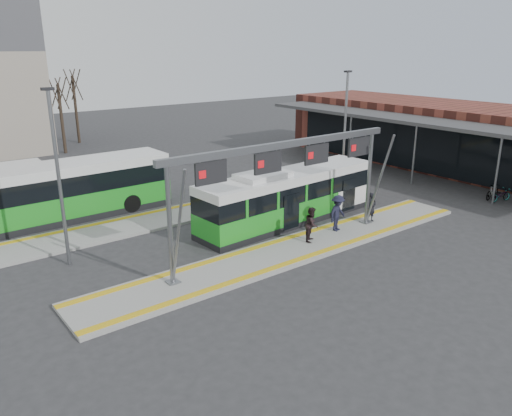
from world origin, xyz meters
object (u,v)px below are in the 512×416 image
at_px(gantry, 288,164).
at_px(passenger_b, 312,224).
at_px(passenger_a, 371,207).
at_px(passenger_c, 338,213).
at_px(hero_bus, 288,197).

bearing_deg(gantry, passenger_b, -2.55).
distance_m(passenger_a, passenger_c, 2.53).
relative_size(hero_bus, passenger_a, 7.04).
relative_size(gantry, passenger_a, 7.94).
distance_m(gantry, passenger_b, 3.64).
xyz_separation_m(hero_bus, passenger_c, (0.86, -2.96, -0.32)).
height_order(passenger_b, passenger_c, passenger_c).
height_order(gantry, passenger_b, gantry).
bearing_deg(gantry, hero_bus, 48.04).
distance_m(hero_bus, passenger_a, 4.62).
xyz_separation_m(gantry, passenger_b, (1.59, -0.07, -3.28)).
bearing_deg(hero_bus, passenger_b, -114.17).
relative_size(gantry, passenger_b, 7.46).
bearing_deg(gantry, passenger_a, 0.14).
bearing_deg(hero_bus, passenger_c, -77.07).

